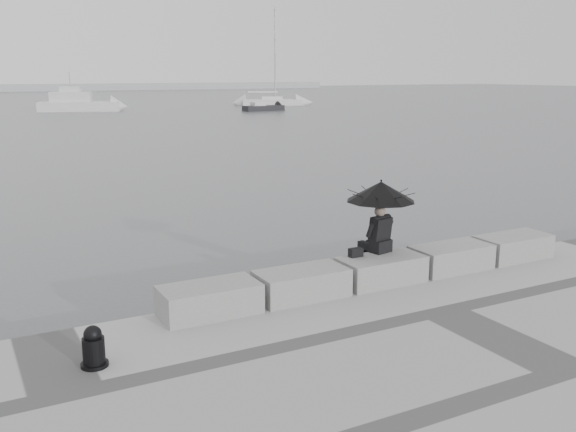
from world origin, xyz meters
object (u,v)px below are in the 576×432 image
seated_person (381,199)px  sailboat_right (272,101)px  motor_cruiser (79,103)px  mooring_bollard (94,350)px  small_motorboat (263,108)px

seated_person → sailboat_right: (32.31, 68.74, -1.51)m
seated_person → motor_cruiser: motor_cruiser is taller
mooring_bollard → motor_cruiser: bearing=79.6°
mooring_bollard → small_motorboat: mooring_bollard is taller
mooring_bollard → sailboat_right: bearing=61.6°
small_motorboat → seated_person: bearing=-117.1°
sailboat_right → small_motorboat: sailboat_right is taller
mooring_bollard → sailboat_right: (37.93, 70.11, -0.22)m
seated_person → small_motorboat: size_ratio=0.28×
seated_person → sailboat_right: bearing=53.7°
seated_person → mooring_bollard: bearing=-177.5°
seated_person → mooring_bollard: seated_person is taller
sailboat_right → seated_person: bearing=-96.1°
sailboat_right → small_motorboat: (-6.44, -10.69, -0.20)m
sailboat_right → motor_cruiser: bearing=-156.9°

